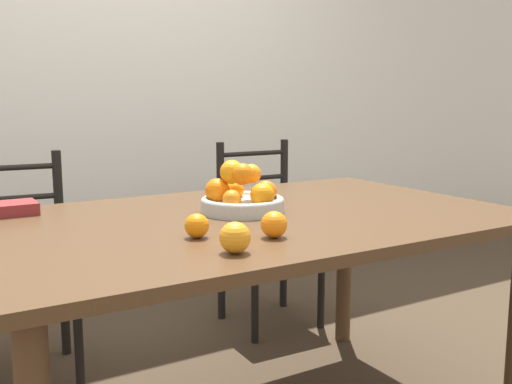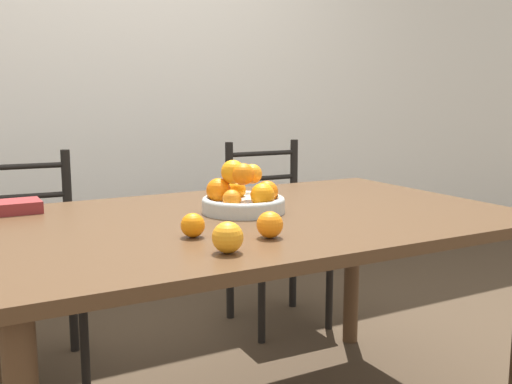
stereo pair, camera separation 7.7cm
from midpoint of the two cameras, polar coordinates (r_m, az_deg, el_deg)
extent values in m
cube|color=silver|center=(3.41, -15.29, 11.27)|extent=(8.00, 0.06, 2.60)
cube|color=#4C331E|center=(1.97, -1.60, -2.72)|extent=(1.73, 1.08, 0.03)
cylinder|color=#4C331E|center=(2.86, 7.64, -6.92)|extent=(0.07, 0.07, 0.74)
cylinder|color=#B2B7B2|center=(2.01, -2.33, -1.37)|extent=(0.28, 0.28, 0.04)
torus|color=#B2B7B2|center=(2.00, -2.34, -0.80)|extent=(0.28, 0.28, 0.02)
sphere|color=orange|center=(2.04, -0.17, 0.01)|extent=(0.08, 0.08, 0.08)
sphere|color=orange|center=(2.08, -3.10, 0.18)|extent=(0.07, 0.07, 0.07)
sphere|color=orange|center=(2.01, -4.78, 0.12)|extent=(0.08, 0.08, 0.08)
sphere|color=orange|center=(1.92, -3.46, -0.70)|extent=(0.06, 0.06, 0.06)
sphere|color=orange|center=(1.94, -0.53, -0.30)|extent=(0.08, 0.08, 0.08)
sphere|color=orange|center=(2.00, -1.56, 1.73)|extent=(0.07, 0.07, 0.07)
sphere|color=orange|center=(2.00, -3.41, 1.91)|extent=(0.08, 0.08, 0.08)
sphere|color=orange|center=(1.97, -2.41, 1.69)|extent=(0.07, 0.07, 0.07)
sphere|color=orange|center=(1.49, -3.50, -4.36)|extent=(0.08, 0.08, 0.08)
sphere|color=orange|center=(1.65, 0.39, -3.12)|extent=(0.07, 0.07, 0.07)
sphere|color=orange|center=(1.66, -6.99, -3.22)|extent=(0.07, 0.07, 0.07)
cylinder|color=black|center=(2.54, -17.43, -12.73)|extent=(0.04, 0.04, 0.46)
cylinder|color=black|center=(2.80, -18.79, -5.68)|extent=(0.04, 0.04, 0.92)
cube|color=black|center=(2.61, -22.45, -6.63)|extent=(0.45, 0.44, 0.04)
cylinder|color=black|center=(2.76, -22.85, -3.23)|extent=(0.38, 0.06, 0.02)
cylinder|color=black|center=(2.74, -23.02, -0.57)|extent=(0.38, 0.06, 0.02)
cylinder|color=black|center=(2.72, -23.20, 2.13)|extent=(0.38, 0.06, 0.02)
cylinder|color=black|center=(2.84, -0.89, -9.85)|extent=(0.04, 0.04, 0.46)
cylinder|color=black|center=(3.03, 5.51, -8.67)|extent=(0.04, 0.04, 0.46)
cylinder|color=black|center=(3.09, -4.07, -3.84)|extent=(0.04, 0.04, 0.92)
cylinder|color=black|center=(3.26, 1.98, -3.11)|extent=(0.04, 0.04, 0.92)
cube|color=black|center=(3.02, 0.66, -3.83)|extent=(0.43, 0.41, 0.04)
cylinder|color=black|center=(3.15, -0.97, -1.03)|extent=(0.38, 0.04, 0.02)
cylinder|color=black|center=(3.12, -0.97, 1.32)|extent=(0.38, 0.04, 0.02)
cylinder|color=black|center=(3.11, -0.98, 3.69)|extent=(0.38, 0.04, 0.02)
cube|color=maroon|center=(2.14, -23.96, -1.52)|extent=(0.21, 0.13, 0.04)
camera|label=1|loc=(0.04, -91.14, -0.19)|focal=42.00mm
camera|label=2|loc=(0.04, 88.86, 0.19)|focal=42.00mm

